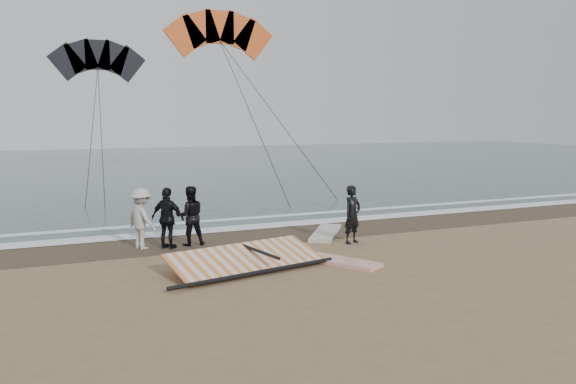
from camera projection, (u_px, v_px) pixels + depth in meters
name	position (u px, v px, depth m)	size (l,w,h in m)	color
ground	(334.00, 269.00, 14.27)	(120.00, 120.00, 0.00)	#8C704C
sea	(142.00, 166.00, 44.45)	(120.00, 54.00, 0.02)	#233838
wet_sand	(271.00, 235.00, 18.39)	(120.00, 2.80, 0.01)	#4C3D2B
foam_near	(256.00, 226.00, 19.66)	(120.00, 0.90, 0.01)	white
foam_far	(241.00, 218.00, 21.22)	(120.00, 0.45, 0.01)	white
man_main	(352.00, 215.00, 17.04)	(0.65, 0.43, 1.78)	black
board_white	(335.00, 260.00, 14.89)	(0.70, 2.50, 0.10)	silver
board_cream	(326.00, 233.00, 18.41)	(0.71, 2.65, 0.11)	beige
trio_cluster	(164.00, 218.00, 16.46)	(2.41, 1.49, 1.81)	black
sail_rig	(242.00, 261.00, 14.29)	(4.49, 2.50, 0.51)	black
kite_red	(220.00, 37.00, 34.50)	(7.81, 6.62, 15.54)	#DE521A
kite_dark	(98.00, 63.00, 37.90)	(7.02, 8.12, 17.65)	black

